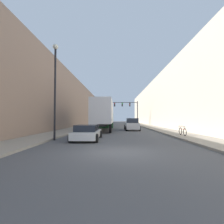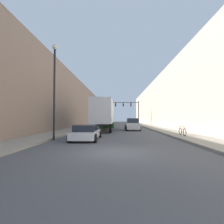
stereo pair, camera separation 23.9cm
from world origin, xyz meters
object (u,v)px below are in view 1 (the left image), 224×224
at_px(semi_truck, 104,114).
at_px(traffic_signal_gantry, 129,108).
at_px(sedan_car, 87,132).
at_px(parked_bicycle, 183,131).
at_px(street_lamp, 55,79).
at_px(suv_car, 132,125).

distance_m(semi_truck, traffic_signal_gantry, 16.63).
xyz_separation_m(sedan_car, parked_bicycle, (8.66, 2.36, -0.07)).
bearing_deg(street_lamp, traffic_signal_gantry, 74.24).
height_order(sedan_car, parked_bicycle, sedan_car).
relative_size(semi_truck, sedan_car, 2.91).
xyz_separation_m(semi_truck, sedan_car, (-0.54, -11.81, -1.79)).
bearing_deg(suv_car, sedan_car, -111.89).
height_order(suv_car, parked_bicycle, suv_car).
bearing_deg(sedan_car, parked_bicycle, 15.22).
bearing_deg(suv_car, street_lamp, -120.79).
relative_size(traffic_signal_gantry, street_lamp, 0.95).
xyz_separation_m(semi_truck, traffic_signal_gantry, (4.83, 15.80, 1.87)).
bearing_deg(suv_car, parked_bicycle, -67.00).
bearing_deg(traffic_signal_gantry, sedan_car, -101.01).
bearing_deg(parked_bicycle, suv_car, 113.00).
bearing_deg(suv_car, traffic_signal_gantry, 87.57).
bearing_deg(street_lamp, sedan_car, 10.36).
distance_m(semi_truck, parked_bicycle, 12.60).
bearing_deg(semi_truck, street_lamp, -104.13).
xyz_separation_m(semi_truck, suv_car, (4.16, -0.12, -1.55)).
distance_m(suv_car, street_lamp, 14.74).
distance_m(traffic_signal_gantry, parked_bicycle, 25.74).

